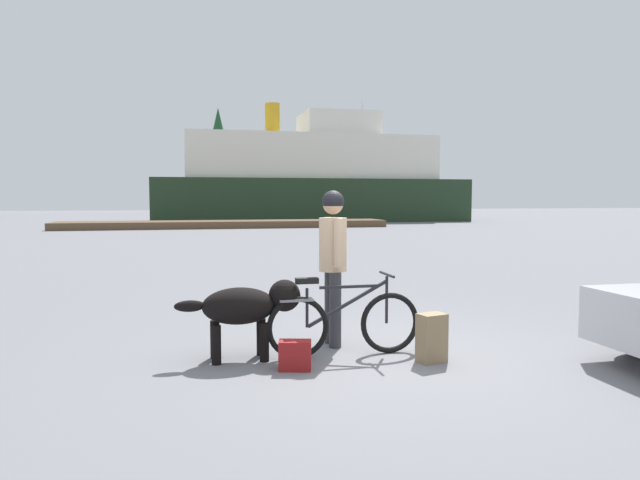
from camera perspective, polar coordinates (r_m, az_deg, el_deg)
The scene contains 12 objects.
ground_plane at distance 6.37m, azimuth 6.25°, elevation -11.46°, with size 160.00×160.00×0.00m, color slate.
bicycle at distance 6.31m, azimuth 2.32°, elevation -8.12°, with size 1.71×0.44×0.89m.
person_cyclist at distance 6.66m, azimuth 1.28°, elevation -1.13°, with size 0.32×0.53×1.80m.
dog at distance 6.19m, azimuth -7.19°, elevation -6.54°, with size 1.33×0.46×0.84m.
backpack at distance 6.22m, azimuth 10.97°, elevation -9.46°, with size 0.28×0.20×0.51m, color #8C7251.
handbag_pannier at distance 5.86m, azimuth -2.48°, elevation -11.30°, with size 0.32×0.18×0.30m, color maroon.
dock_pier at distance 33.89m, azimuth -9.34°, elevation 1.55°, with size 18.72×2.87×0.40m, color brown.
ferry_boat at distance 43.84m, azimuth -1.01°, elevation 5.91°, with size 22.73×8.23×8.68m.
sailboat_moored at distance 49.77m, azimuth 4.10°, elevation 2.79°, with size 6.73×1.88×9.89m.
pine_tree_center at distance 58.19m, azimuth -11.15°, elevation 7.69°, with size 3.17×3.17×8.55m.
pine_tree_far_right at distance 60.65m, azimuth 1.16°, elevation 7.76°, with size 3.92×3.92×8.66m.
pine_tree_mid_back at distance 64.98m, azimuth -9.99°, elevation 8.74°, with size 4.34×4.34×11.57m.
Camera 1 is at (-2.06, -5.77, 1.71)m, focal length 32.41 mm.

